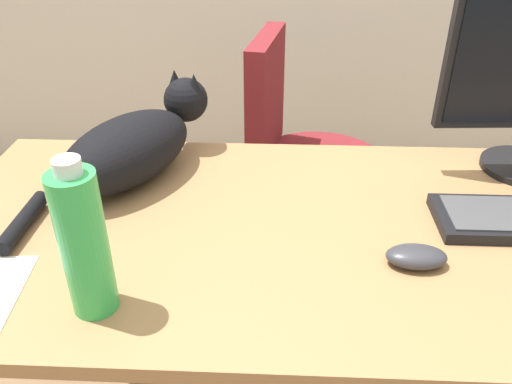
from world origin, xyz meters
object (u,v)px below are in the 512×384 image
Objects in this scene: office_chair at (303,191)px; water_bottle at (84,243)px; cat at (134,144)px; computer_mouse at (416,257)px.

office_chair is 1.11m from water_bottle.
office_chair is at bearing 67.67° from water_bottle.
cat reaches higher than computer_mouse.
computer_mouse is 0.41× the size of water_bottle.
water_bottle reaches higher than computer_mouse.
cat is at bearing -129.79° from office_chair.
cat is (-0.42, -0.50, 0.42)m from office_chair.
water_bottle reaches higher than office_chair.
computer_mouse is 0.57m from water_bottle.
office_chair is 0.89m from computer_mouse.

